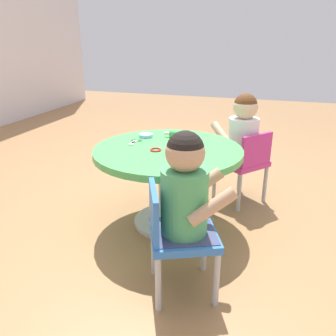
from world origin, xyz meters
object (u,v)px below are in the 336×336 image
seated_child_right (243,130)px  craft_scissors (135,141)px  child_chair_left (176,234)px  rolling_pin (180,135)px  seated_child_left (186,188)px  craft_table (168,167)px  child_chair_right (245,162)px

seated_child_right → craft_scissors: size_ratio=3.75×
child_chair_left → rolling_pin: (0.82, 0.22, 0.23)m
seated_child_left → seated_child_right: size_ratio=1.00×
craft_table → child_chair_right: size_ratio=1.69×
child_chair_left → craft_table: bearing=21.1°
seated_child_right → child_chair_left: bearing=171.4°
rolling_pin → child_chair_left: bearing=-165.3°
child_chair_left → craft_scissors: 0.84m
child_chair_right → rolling_pin: size_ratio=2.32×
child_chair_left → child_chair_right: 1.08m
seated_child_left → craft_scissors: (0.64, 0.51, -0.01)m
craft_table → seated_child_left: seated_child_left is taller
child_chair_left → seated_child_left: seated_child_left is taller
seated_child_right → child_chair_right: bearing=-128.7°
child_chair_left → rolling_pin: size_ratio=2.32×
craft_table → child_chair_right: child_chair_right is taller
seated_child_right → rolling_pin: (-0.26, 0.38, 0.01)m
child_chair_right → craft_scissors: (-0.41, 0.67, 0.21)m
child_chair_left → child_chair_right: same height
craft_scissors → seated_child_right: bearing=-55.9°
child_chair_left → seated_child_right: 1.12m
seated_child_left → craft_scissors: bearing=38.3°
craft_table → craft_scissors: (0.07, 0.24, 0.12)m
seated_child_left → craft_scissors: seated_child_left is taller
child_chair_right → rolling_pin: (-0.24, 0.41, 0.23)m
craft_table → craft_scissors: 0.28m
child_chair_left → rolling_pin: rolling_pin is taller
rolling_pin → craft_scissors: rolling_pin is taller
rolling_pin → seated_child_left: bearing=-162.6°
seated_child_right → seated_child_left: bearing=173.2°
child_chair_left → rolling_pin: bearing=14.7°
craft_table → rolling_pin: rolling_pin is taller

